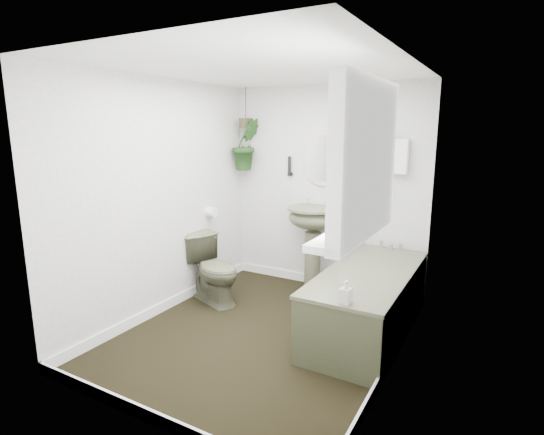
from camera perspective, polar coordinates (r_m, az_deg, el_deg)
The scene contains 22 objects.
floor at distance 4.00m, azimuth -1.09°, elevation -15.42°, with size 2.30×2.80×0.02m, color black.
ceiling at distance 3.59m, azimuth -1.24°, elevation 19.63°, with size 2.30×2.80×0.02m, color white.
wall_back at distance 4.87m, azimuth 7.28°, elevation 3.81°, with size 2.30×0.02×2.30m, color silver.
wall_front at distance 2.54m, azimuth -17.52°, elevation -4.10°, with size 2.30×0.02×2.30m, color silver.
wall_left at distance 4.32m, azimuth -14.58°, elevation 2.49°, with size 0.02×2.80×2.30m, color silver.
wall_right at distance 3.20m, azimuth 17.03°, elevation -0.81°, with size 0.02×2.80×2.30m, color silver.
skirting at distance 3.97m, azimuth -1.09°, elevation -14.66°, with size 2.30×2.80×0.10m, color white.
bathtub at distance 4.01m, azimuth 12.75°, elevation -10.95°, with size 0.72×1.72×0.58m, color #51533D, non-canonical shape.
bath_screen at distance 4.30m, azimuth 11.02°, elevation 4.38°, with size 0.04×0.72×1.40m, color silver, non-canonical shape.
shower_box at distance 4.53m, azimuth 16.58°, elevation 7.90°, with size 0.20×0.10×0.35m, color white.
oval_mirror at distance 4.82m, azimuth 6.71°, elevation 7.92°, with size 0.46×0.03×0.62m, color beige.
wall_sconce at distance 4.98m, azimuth 2.36°, elevation 6.96°, with size 0.04×0.04×0.22m, color black.
toilet_roll_holder at distance 4.84m, azimuth -8.20°, elevation 0.73°, with size 0.11×0.11×0.11m, color white.
window_recess at distance 2.48m, azimuth 12.60°, elevation 7.55°, with size 0.08×1.00×0.90m, color white.
window_sill at distance 2.56m, azimuth 10.68°, elevation -1.75°, with size 0.18×1.00×0.04m, color white.
window_blinds at distance 2.49m, azimuth 11.60°, elevation 7.62°, with size 0.01×0.86×0.76m, color white.
toilet at distance 4.60m, azimuth -7.86°, elevation -6.85°, with size 0.40×0.70×0.72m, color #51533D.
pedestal_sink at distance 4.81m, azimuth 5.49°, elevation -4.30°, with size 0.58×0.49×0.98m, color #51533D, non-canonical shape.
sill_plant at distance 2.83m, azimuth 12.13°, elevation 2.21°, with size 0.20×0.18×0.23m, color black.
hanging_plant at distance 5.13m, azimuth -3.50°, elevation 9.78°, with size 0.34×0.27×0.61m, color black.
soap_bottle at distance 3.15m, azimuth 9.87°, elevation -9.86°, with size 0.08×0.08×0.17m, color black.
hanging_pot at distance 5.13m, azimuth -3.53°, elevation 12.52°, with size 0.16×0.16×0.12m, color #38301E.
Camera 1 is at (1.80, -3.07, 1.82)m, focal length 28.00 mm.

